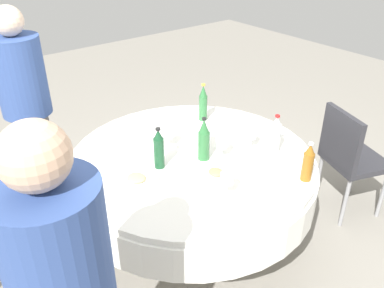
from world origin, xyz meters
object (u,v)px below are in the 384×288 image
Objects in this scene: bottle_green_south at (204,140)px; wine_glass_south at (222,143)px; bottle_green_west at (203,103)px; person_inner at (29,114)px; plate_left at (216,174)px; plate_far at (137,180)px; chair_east at (17,236)px; bottle_clear_right at (275,136)px; plate_near at (223,128)px; bottle_dark_green_outer at (159,149)px; bottle_amber_inner at (308,163)px; chair_rear at (349,154)px; wine_glass_east at (168,134)px; dining_table at (192,175)px; wine_glass_outer at (227,179)px; wine_glass_near at (252,134)px; plate_front at (130,128)px; wine_glass_rear at (205,135)px.

bottle_green_south is 2.06× the size of wine_glass_south.
person_inner is (0.72, 1.03, -0.05)m from bottle_green_west.
wine_glass_south is at bearing -116.19° from bottle_green_south.
plate_far is (0.24, 0.40, 0.00)m from plate_left.
person_inner is 1.81× the size of chair_east.
bottle_clear_right is 0.34m from wine_glass_south.
plate_near is 1.40m from person_inner.
bottle_dark_green_outer is 1.04× the size of plate_far.
wine_glass_south is at bearing 23.54° from bottle_amber_inner.
bottle_amber_inner reaches higher than plate_far.
bottle_green_west is 1.15m from chair_rear.
plate_left is 0.24× the size of chair_rear.
bottle_green_west reaches higher than bottle_dark_green_outer.
wine_glass_east is (0.31, 0.19, -0.01)m from wine_glass_south.
plate_far reaches higher than dining_table.
bottle_dark_green_outer is 0.30× the size of chair_east.
bottle_green_south is 1.35× the size of plate_left.
wine_glass_south is (0.49, 0.21, -0.01)m from bottle_amber_inner.
dining_table is 0.51m from wine_glass_outer.
person_inner is (0.93, 1.05, 0.08)m from plate_near.
bottle_dark_green_outer is 0.48m from wine_glass_outer.
wine_glass_near is (-0.18, -0.59, -0.02)m from bottle_dark_green_outer.
bottle_green_south is at bearing -90.11° from person_inner.
bottle_amber_inner is 0.28× the size of chair_east.
wine_glass_outer is 0.16× the size of chair_rear.
plate_near is 0.98× the size of plate_front.
chair_rear is at bearing -94.47° from chair_east.
bottle_amber_inner is 0.62m from bottle_green_south.
wine_glass_rear is at bearing 142.58° from bottle_green_west.
chair_east is (0.18, 1.20, -0.31)m from wine_glass_rear.
bottle_green_south is 2.19× the size of wine_glass_rear.
chair_rear is (0.19, -0.80, -0.33)m from bottle_amber_inner.
plate_left is 0.46m from plate_far.
chair_east reaches higher than plate_left.
plate_left is at bearing 161.44° from bottle_green_south.
wine_glass_south is 0.22m from wine_glass_near.
bottle_green_west is 1.06× the size of bottle_dark_green_outer.
wine_glass_rear is 0.30m from wine_glass_near.
bottle_green_west reaches higher than bottle_amber_inner.
wine_glass_south is at bearing -111.09° from bottle_dark_green_outer.
plate_left is at bearing -24.61° from wine_glass_outer.
dining_table is at bearing 132.83° from bottle_green_west.
bottle_green_south reaches higher than dining_table.
wine_glass_outer is at bearing 155.39° from plate_left.
chair_east is at bearing 87.39° from plate_near.
bottle_green_south is (0.54, 0.32, 0.02)m from bottle_amber_inner.
bottle_dark_green_outer is 1.82× the size of wine_glass_near.
bottle_green_west is at bearing -115.32° from chair_rear.
wine_glass_east is at bearing 26.61° from bottle_amber_inner.
bottle_amber_inner is at bearing -149.74° from dining_table.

